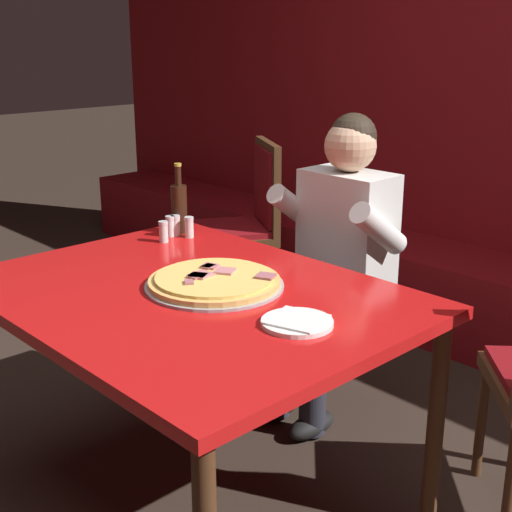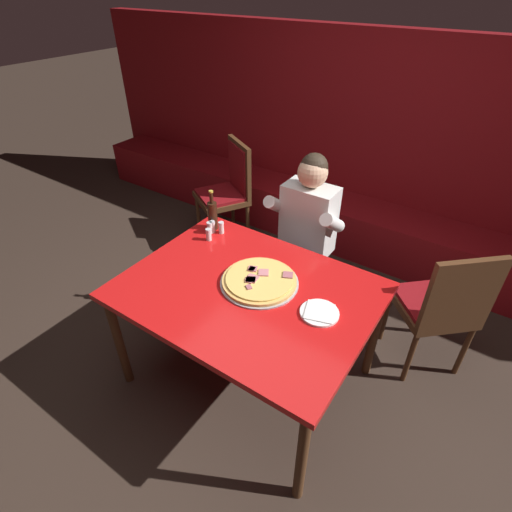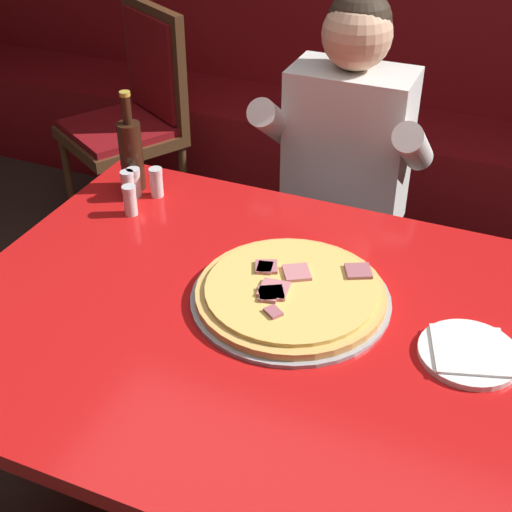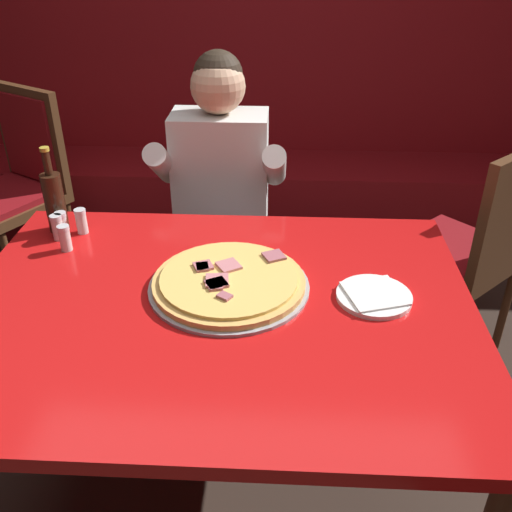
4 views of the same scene
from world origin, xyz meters
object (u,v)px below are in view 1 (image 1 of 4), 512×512
(shaker_red_pepper_flakes, at_px, (189,228))
(shaker_oregano, at_px, (170,227))
(beer_bottle, at_px, (179,207))
(shaker_parmesan, at_px, (176,227))
(pizza, at_px, (214,282))
(diner_seated_blue_shirt, at_px, (333,255))
(shaker_black_pepper, at_px, (164,233))
(plate_white_paper, at_px, (297,322))
(dining_chair_far_right, at_px, (247,217))
(main_dining_table, at_px, (190,310))

(shaker_red_pepper_flakes, bearing_deg, shaker_oregano, -143.57)
(beer_bottle, relative_size, shaker_red_pepper_flakes, 3.40)
(beer_bottle, xyz_separation_m, shaker_parmesan, (0.03, -0.04, -0.07))
(shaker_red_pepper_flakes, bearing_deg, pizza, -30.48)
(pizza, height_order, diner_seated_blue_shirt, diner_seated_blue_shirt)
(shaker_red_pepper_flakes, relative_size, shaker_black_pepper, 1.00)
(diner_seated_blue_shirt, bearing_deg, shaker_black_pepper, -128.55)
(plate_white_paper, height_order, shaker_oregano, shaker_oregano)
(plate_white_paper, distance_m, shaker_parmesan, 1.03)
(shaker_oregano, bearing_deg, dining_chair_far_right, 121.13)
(beer_bottle, height_order, diner_seated_blue_shirt, diner_seated_blue_shirt)
(shaker_oregano, height_order, dining_chair_far_right, dining_chair_far_right)
(pizza, bearing_deg, shaker_black_pepper, 160.57)
(beer_bottle, xyz_separation_m, shaker_black_pepper, (0.07, -0.13, -0.07))
(shaker_parmesan, relative_size, shaker_black_pepper, 1.00)
(shaker_black_pepper, xyz_separation_m, dining_chair_far_right, (-0.64, 1.04, -0.24))
(shaker_black_pepper, bearing_deg, shaker_parmesan, 114.44)
(beer_bottle, relative_size, diner_seated_blue_shirt, 0.23)
(shaker_black_pepper, bearing_deg, pizza, -19.43)
(shaker_parmesan, bearing_deg, plate_white_paper, -17.73)
(shaker_oregano, distance_m, dining_chair_far_right, 1.16)
(main_dining_table, xyz_separation_m, beer_bottle, (-0.58, 0.40, 0.18))
(plate_white_paper, xyz_separation_m, dining_chair_far_right, (-1.58, 1.26, -0.21))
(shaker_parmesan, bearing_deg, shaker_red_pepper_flakes, 23.81)
(main_dining_table, height_order, shaker_parmesan, shaker_parmesan)
(beer_bottle, height_order, shaker_parmesan, beer_bottle)
(main_dining_table, distance_m, diner_seated_blue_shirt, 0.81)
(beer_bottle, height_order, shaker_black_pepper, beer_bottle)
(pizza, height_order, shaker_parmesan, shaker_parmesan)
(shaker_parmesan, height_order, dining_chair_far_right, dining_chair_far_right)
(pizza, relative_size, shaker_parmesan, 5.35)
(shaker_parmesan, relative_size, shaker_oregano, 1.00)
(main_dining_table, bearing_deg, shaker_red_pepper_flakes, 141.76)
(pizza, bearing_deg, plate_white_paper, -4.73)
(shaker_black_pepper, distance_m, diner_seated_blue_shirt, 0.70)
(beer_bottle, bearing_deg, shaker_red_pepper_flakes, -11.43)
(plate_white_paper, bearing_deg, beer_bottle, 160.57)
(shaker_black_pepper, relative_size, dining_chair_far_right, 0.09)
(pizza, height_order, shaker_oregano, shaker_oregano)
(diner_seated_blue_shirt, xyz_separation_m, dining_chair_far_right, (-1.06, 0.50, -0.13))
(shaker_parmesan, bearing_deg, beer_bottle, 123.71)
(main_dining_table, relative_size, shaker_oregano, 16.57)
(plate_white_paper, xyz_separation_m, beer_bottle, (-1.01, 0.36, 0.10))
(shaker_oregano, distance_m, shaker_black_pepper, 0.09)
(pizza, height_order, shaker_black_pepper, shaker_black_pepper)
(shaker_oregano, bearing_deg, diner_seated_blue_shirt, 44.40)
(plate_white_paper, height_order, shaker_red_pepper_flakes, shaker_red_pepper_flakes)
(shaker_red_pepper_flakes, distance_m, shaker_oregano, 0.08)
(shaker_oregano, distance_m, diner_seated_blue_shirt, 0.68)
(shaker_oregano, height_order, diner_seated_blue_shirt, diner_seated_blue_shirt)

